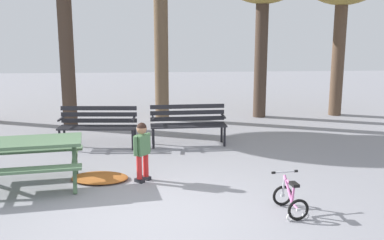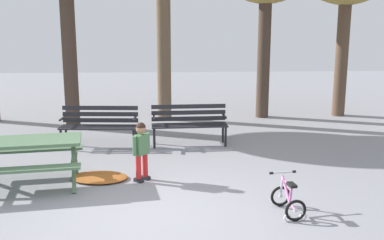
{
  "view_description": "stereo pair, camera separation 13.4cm",
  "coord_description": "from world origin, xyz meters",
  "px_view_note": "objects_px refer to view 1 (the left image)",
  "views": [
    {
      "loc": [
        0.12,
        -5.92,
        2.6
      ],
      "look_at": [
        0.67,
        2.2,
        0.85
      ],
      "focal_mm": 43.1,
      "sensor_mm": 36.0,
      "label": 1
    },
    {
      "loc": [
        0.25,
        -5.93,
        2.6
      ],
      "look_at": [
        0.67,
        2.2,
        0.85
      ],
      "focal_mm": 43.1,
      "sensor_mm": 36.0,
      "label": 2
    }
  ],
  "objects_px": {
    "picnic_table": "(23,151)",
    "kids_bicycle": "(290,199)",
    "park_bench_left": "(188,121)",
    "child_standing": "(142,147)",
    "park_bench_far_left": "(98,123)"
  },
  "relations": [
    {
      "from": "picnic_table",
      "to": "kids_bicycle",
      "type": "bearing_deg",
      "value": -18.06
    },
    {
      "from": "kids_bicycle",
      "to": "park_bench_left",
      "type": "bearing_deg",
      "value": 107.83
    },
    {
      "from": "park_bench_far_left",
      "to": "child_standing",
      "type": "xyz_separation_m",
      "value": [
        1.0,
        -2.19,
        0.07
      ]
    },
    {
      "from": "picnic_table",
      "to": "park_bench_left",
      "type": "distance_m",
      "value": 3.67
    },
    {
      "from": "child_standing",
      "to": "kids_bicycle",
      "type": "bearing_deg",
      "value": -34.74
    },
    {
      "from": "park_bench_far_left",
      "to": "park_bench_left",
      "type": "relative_size",
      "value": 1.01
    },
    {
      "from": "park_bench_left",
      "to": "child_standing",
      "type": "bearing_deg",
      "value": -111.35
    },
    {
      "from": "child_standing",
      "to": "park_bench_far_left",
      "type": "bearing_deg",
      "value": 114.56
    },
    {
      "from": "child_standing",
      "to": "park_bench_left",
      "type": "bearing_deg",
      "value": 68.65
    },
    {
      "from": "park_bench_left",
      "to": "child_standing",
      "type": "relative_size",
      "value": 1.63
    },
    {
      "from": "park_bench_left",
      "to": "kids_bicycle",
      "type": "bearing_deg",
      "value": -72.17
    },
    {
      "from": "park_bench_far_left",
      "to": "child_standing",
      "type": "relative_size",
      "value": 1.64
    },
    {
      "from": "park_bench_far_left",
      "to": "kids_bicycle",
      "type": "relative_size",
      "value": 2.72
    },
    {
      "from": "picnic_table",
      "to": "park_bench_left",
      "type": "relative_size",
      "value": 1.23
    },
    {
      "from": "picnic_table",
      "to": "park_bench_left",
      "type": "height_order",
      "value": "park_bench_left"
    }
  ]
}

